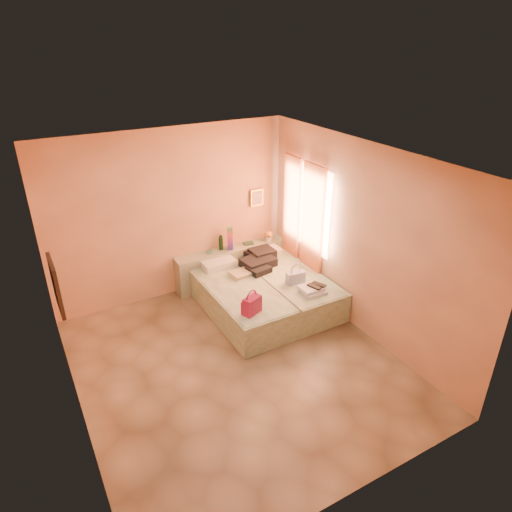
{
  "coord_description": "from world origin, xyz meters",
  "views": [
    {
      "loc": [
        -2.17,
        -4.37,
        4.09
      ],
      "look_at": [
        0.77,
        0.85,
        1.1
      ],
      "focal_mm": 32.0,
      "sensor_mm": 36.0,
      "label": 1
    }
  ],
  "objects": [
    {
      "name": "clothes_pile",
      "position": [
        1.25,
        1.55,
        0.59
      ],
      "size": [
        0.66,
        0.66,
        0.18
      ],
      "primitive_type": "cube",
      "rotation": [
        0.0,
        0.0,
        0.12
      ],
      "color": "black",
      "rests_on": "bed_right"
    },
    {
      "name": "green_book",
      "position": [
        1.32,
        2.11,
        0.66
      ],
      "size": [
        0.19,
        0.15,
        0.03
      ],
      "primitive_type": "cube",
      "rotation": [
        0.0,
        0.0,
        -0.17
      ],
      "color": "#264731",
      "rests_on": "headboard_ledge"
    },
    {
      "name": "flower_vase",
      "position": [
        1.69,
        2.03,
        0.77
      ],
      "size": [
        0.18,
        0.18,
        0.23
      ],
      "primitive_type": "cube",
      "rotation": [
        0.0,
        0.0,
        -0.02
      ],
      "color": "silver",
      "rests_on": "headboard_ledge"
    },
    {
      "name": "magenta_handbag",
      "position": [
        0.42,
        0.36,
        0.63
      ],
      "size": [
        0.32,
        0.25,
        0.26
      ],
      "primitive_type": "cube",
      "rotation": [
        0.0,
        0.0,
        0.37
      ],
      "color": "#981243",
      "rests_on": "bed_left"
    },
    {
      "name": "headboard_ledge",
      "position": [
        0.98,
        2.1,
        0.33
      ],
      "size": [
        2.05,
        0.3,
        0.65
      ],
      "primitive_type": "cube",
      "color": "gray",
      "rests_on": "ground"
    },
    {
      "name": "water_bottle",
      "position": [
        0.8,
        2.14,
        0.78
      ],
      "size": [
        0.1,
        0.1,
        0.26
      ],
      "primitive_type": "cylinder",
      "rotation": [
        0.0,
        0.0,
        -0.43
      ],
      "color": "#14381B",
      "rests_on": "headboard_ledge"
    },
    {
      "name": "towel_stack",
      "position": [
        1.49,
        0.38,
        0.55
      ],
      "size": [
        0.37,
        0.33,
        0.1
      ],
      "primitive_type": "cube",
      "rotation": [
        0.0,
        0.0,
        -0.09
      ],
      "color": "white",
      "rests_on": "bed_right"
    },
    {
      "name": "blue_handbag",
      "position": [
        1.43,
        0.76,
        0.6
      ],
      "size": [
        0.31,
        0.16,
        0.19
      ],
      "primitive_type": "cube",
      "rotation": [
        0.0,
        0.0,
        -0.1
      ],
      "color": "#3C4E92",
      "rests_on": "bed_right"
    },
    {
      "name": "bed_right",
      "position": [
        1.5,
        1.05,
        0.25
      ],
      "size": [
        0.91,
        2.0,
        0.5
      ],
      "primitive_type": "cube",
      "rotation": [
        0.0,
        0.0,
        0.0
      ],
      "color": "beige",
      "rests_on": "ground"
    },
    {
      "name": "bed_left",
      "position": [
        0.6,
        1.05,
        0.25
      ],
      "size": [
        0.91,
        2.0,
        0.5
      ],
      "primitive_type": "cube",
      "rotation": [
        0.0,
        0.0,
        0.0
      ],
      "color": "beige",
      "rests_on": "ground"
    },
    {
      "name": "room_walls",
      "position": [
        0.21,
        0.57,
        1.79
      ],
      "size": [
        4.02,
        4.51,
        2.81
      ],
      "color": "#F2B381",
      "rests_on": "ground"
    },
    {
      "name": "small_dish",
      "position": [
        0.57,
        2.13,
        0.67
      ],
      "size": [
        0.16,
        0.16,
        0.03
      ],
      "primitive_type": "cylinder",
      "rotation": [
        0.0,
        0.0,
        -0.4
      ],
      "color": "#488465",
      "rests_on": "headboard_ledge"
    },
    {
      "name": "khaki_garment",
      "position": [
        0.8,
        1.4,
        0.53
      ],
      "size": [
        0.37,
        0.31,
        0.06
      ],
      "primitive_type": "cube",
      "rotation": [
        0.0,
        0.0,
        0.12
      ],
      "color": "tan",
      "rests_on": "bed_left"
    },
    {
      "name": "ground",
      "position": [
        0.0,
        0.0,
        0.0
      ],
      "size": [
        4.5,
        4.5,
        0.0
      ],
      "primitive_type": "plane",
      "color": "tan",
      "rests_on": "ground"
    },
    {
      "name": "rainbow_box",
      "position": [
        0.94,
        2.08,
        0.85
      ],
      "size": [
        0.12,
        0.12,
        0.4
      ],
      "primitive_type": "cube",
      "rotation": [
        0.0,
        0.0,
        -0.37
      ],
      "color": "#981243",
      "rests_on": "headboard_ledge"
    },
    {
      "name": "sandal_pair",
      "position": [
        1.55,
        0.37,
        0.61
      ],
      "size": [
        0.23,
        0.26,
        0.02
      ],
      "primitive_type": "cube",
      "rotation": [
        0.0,
        0.0,
        0.31
      ],
      "color": "black",
      "rests_on": "towel_stack"
    }
  ]
}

